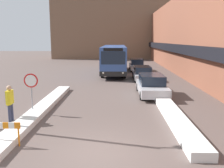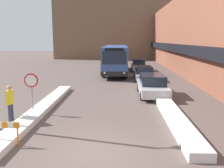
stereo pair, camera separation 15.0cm
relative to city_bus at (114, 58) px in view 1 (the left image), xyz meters
name	(u,v)px [view 1 (the left image)]	position (x,y,z in m)	size (l,w,h in m)	color
ground_plane	(97,152)	(-0.28, -21.77, -1.78)	(160.00, 160.00, 0.00)	brown
building_row_right	(191,36)	(9.70, 2.23, 2.71)	(5.50, 60.00, 9.01)	brown
building_backdrop_far	(115,27)	(-0.28, 25.06, 4.84)	(26.00, 8.00, 13.23)	brown
snow_bank_left	(41,109)	(-3.88, -16.65, -1.64)	(0.90, 12.40, 0.28)	silver
snow_bank_right	(172,113)	(3.32, -17.48, -1.59)	(0.90, 10.05, 0.37)	silver
city_bus	(114,58)	(0.00, 0.00, 0.00)	(2.69, 12.59, 3.25)	#335193
parked_car_front	(152,85)	(2.92, -12.26, -1.03)	(1.94, 4.88, 1.51)	#B7B7BC
parked_car_middle	(142,73)	(2.92, -5.30, -1.08)	(1.81, 4.81, 1.38)	#B7B7BC
parked_car_back	(137,65)	(2.92, 2.40, -1.02)	(1.79, 4.61, 1.52)	#B7B7BC
stop_sign	(31,85)	(-4.20, -17.11, -0.16)	(0.76, 0.08, 2.23)	gray
pedestrian	(10,100)	(-4.81, -18.47, -0.68)	(0.25, 0.59, 1.83)	#333851
construction_barricade	(6,129)	(-3.76, -21.31, -1.11)	(1.10, 0.06, 0.94)	orange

